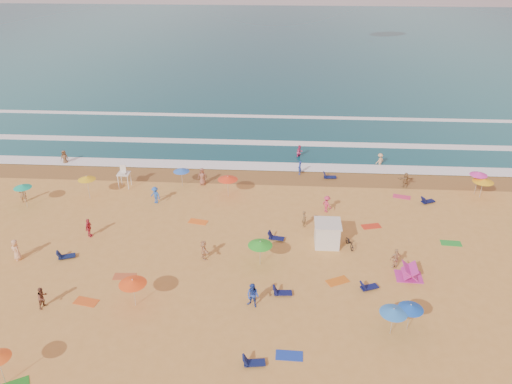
{
  "coord_description": "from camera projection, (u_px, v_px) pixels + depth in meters",
  "views": [
    {
      "loc": [
        3.5,
        -35.93,
        23.43
      ],
      "look_at": [
        0.92,
        6.0,
        1.5
      ],
      "focal_mm": 35.0,
      "sensor_mm": 36.0,
      "label": 1
    }
  ],
  "objects": [
    {
      "name": "beach_umbrellas",
      "position": [
        280.0,
        226.0,
        40.83
      ],
      "size": [
        51.44,
        27.55,
        0.8
      ],
      "color": "#EA34AB",
      "rests_on": "ground"
    },
    {
      "name": "wet_sand",
      "position": [
        251.0,
        176.0,
        53.88
      ],
      "size": [
        220.0,
        220.0,
        0.0
      ],
      "primitive_type": "plane",
      "color": "olive",
      "rests_on": "ground"
    },
    {
      "name": "towels",
      "position": [
        237.0,
        264.0,
        39.6
      ],
      "size": [
        41.36,
        26.48,
        0.03
      ],
      "color": "#E45B1C",
      "rests_on": "ground"
    },
    {
      "name": "lifeguard_stand",
      "position": [
        124.0,
        178.0,
        51.14
      ],
      "size": [
        1.2,
        1.2,
        2.1
      ],
      "primitive_type": null,
      "color": "white",
      "rests_on": "ground"
    },
    {
      "name": "beachgoers",
      "position": [
        227.0,
        205.0,
        46.54
      ],
      "size": [
        38.93,
        28.49,
        2.14
      ],
      "color": "#9A7347",
      "rests_on": "ground"
    },
    {
      "name": "loungers",
      "position": [
        329.0,
        249.0,
        41.22
      ],
      "size": [
        43.49,
        27.11,
        0.34
      ],
      "color": "#0E1A49",
      "rests_on": "ground"
    },
    {
      "name": "popup_tents",
      "position": [
        476.0,
        244.0,
        41.07
      ],
      "size": [
        14.6,
        9.77,
        1.2
      ],
      "color": "#C92C9B",
      "rests_on": "ground"
    },
    {
      "name": "surf_foam",
      "position": [
        256.0,
        145.0,
        61.64
      ],
      "size": [
        200.0,
        18.7,
        0.05
      ],
      "color": "white",
      "rests_on": "ground"
    },
    {
      "name": "ocean",
      "position": [
        272.0,
        44.0,
        117.15
      ],
      "size": [
        220.0,
        140.0,
        0.18
      ],
      "primitive_type": "cube",
      "color": "#0C4756",
      "rests_on": "ground"
    },
    {
      "name": "ground",
      "position": [
        241.0,
        239.0,
        42.82
      ],
      "size": [
        220.0,
        220.0,
        0.0
      ],
      "primitive_type": "plane",
      "color": "gold",
      "rests_on": "ground"
    },
    {
      "name": "cabana_roof",
      "position": [
        328.0,
        223.0,
        41.2
      ],
      "size": [
        2.2,
        2.2,
        0.12
      ],
      "primitive_type": "cube",
      "color": "silver",
      "rests_on": "cabana"
    },
    {
      "name": "cabana",
      "position": [
        327.0,
        234.0,
        41.69
      ],
      "size": [
        2.0,
        2.0,
        2.0
      ],
      "primitive_type": "cube",
      "color": "silver",
      "rests_on": "ground"
    },
    {
      "name": "bicycle",
      "position": [
        350.0,
        243.0,
        41.58
      ],
      "size": [
        1.0,
        1.77,
        0.88
      ],
      "primitive_type": "imported",
      "rotation": [
        0.0,
        0.0,
        0.27
      ],
      "color": "black",
      "rests_on": "ground"
    }
  ]
}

